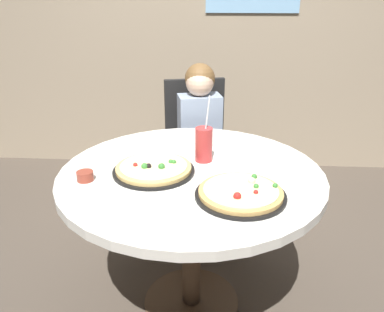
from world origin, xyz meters
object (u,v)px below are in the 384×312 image
object	(u,v)px
soda_cup	(204,144)
diner_child	(201,161)
pizza_cheese	(241,193)
sauce_bowl	(85,176)
chair_wooden	(197,144)
pizza_veggie	(154,169)
dining_table	(191,192)

from	to	relation	value
soda_cup	diner_child	bearing A→B (deg)	93.12
diner_child	pizza_cheese	size ratio (longest dim) A/B	3.06
diner_child	sauce_bowl	distance (m)	0.99
soda_cup	sauce_bowl	size ratio (longest dim) A/B	4.38
chair_wooden	pizza_cheese	size ratio (longest dim) A/B	2.69
chair_wooden	sauce_bowl	size ratio (longest dim) A/B	13.57
pizza_cheese	sauce_bowl	size ratio (longest dim) A/B	5.05
pizza_veggie	sauce_bowl	xyz separation A→B (m)	(-0.27, -0.10, 0.00)
diner_child	chair_wooden	bearing A→B (deg)	102.24
chair_wooden	diner_child	bearing A→B (deg)	-77.76
pizza_veggie	pizza_cheese	world-z (taller)	same
diner_child	pizza_veggie	bearing A→B (deg)	-103.68
soda_cup	chair_wooden	bearing A→B (deg)	95.24
chair_wooden	soda_cup	size ratio (longest dim) A/B	3.10
chair_wooden	sauce_bowl	bearing A→B (deg)	-112.25
dining_table	soda_cup	world-z (taller)	soda_cup
diner_child	soda_cup	size ratio (longest dim) A/B	3.53
chair_wooden	diner_child	xyz separation A→B (m)	(0.04, -0.18, -0.05)
dining_table	soda_cup	bearing A→B (deg)	66.78
dining_table	pizza_veggie	xyz separation A→B (m)	(-0.16, -0.02, 0.12)
pizza_veggie	pizza_cheese	xyz separation A→B (m)	(0.37, -0.20, -0.00)
dining_table	pizza_cheese	xyz separation A→B (m)	(0.21, -0.22, 0.12)
dining_table	soda_cup	xyz separation A→B (m)	(0.05, 0.12, 0.18)
dining_table	chair_wooden	distance (m)	0.90
pizza_veggie	sauce_bowl	world-z (taller)	pizza_veggie
dining_table	chair_wooden	size ratio (longest dim) A/B	1.22
pizza_veggie	pizza_cheese	distance (m)	0.42
pizza_cheese	soda_cup	world-z (taller)	soda_cup
diner_child	soda_cup	distance (m)	0.69
diner_child	sauce_bowl	world-z (taller)	diner_child
dining_table	diner_child	xyz separation A→B (m)	(0.02, 0.72, -0.16)
chair_wooden	soda_cup	world-z (taller)	soda_cup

